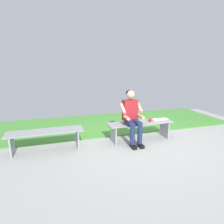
% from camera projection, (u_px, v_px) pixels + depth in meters
% --- Properties ---
extents(ground_plane, '(10.00, 7.00, 0.04)m').
position_uv_depth(ground_plane, '(108.00, 166.00, 3.64)').
color(ground_plane, '#9E9E99').
extents(grass_strip, '(9.00, 2.36, 0.03)m').
position_uv_depth(grass_strip, '(86.00, 125.00, 6.00)').
color(grass_strip, '#478C38').
rests_on(grass_strip, ground).
extents(bench_near, '(1.64, 0.45, 0.45)m').
position_uv_depth(bench_near, '(140.00, 127.00, 4.80)').
color(bench_near, gray).
rests_on(bench_near, ground).
extents(bench_far, '(1.59, 0.45, 0.45)m').
position_uv_depth(bench_far, '(46.00, 136.00, 4.16)').
color(bench_far, gray).
rests_on(bench_far, ground).
extents(person_seated, '(0.50, 0.69, 1.26)m').
position_uv_depth(person_seated, '(132.00, 115.00, 4.55)').
color(person_seated, maroon).
rests_on(person_seated, ground).
extents(apple, '(0.09, 0.09, 0.09)m').
position_uv_depth(apple, '(150.00, 120.00, 4.84)').
color(apple, red).
rests_on(apple, bench_near).
extents(book_open, '(0.41, 0.16, 0.02)m').
position_uv_depth(book_open, '(160.00, 119.00, 4.99)').
color(book_open, white).
rests_on(book_open, bench_near).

